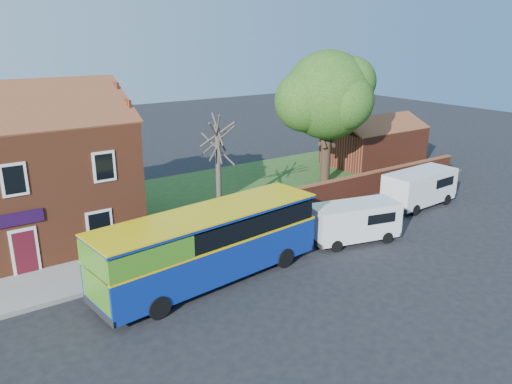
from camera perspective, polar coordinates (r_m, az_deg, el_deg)
ground at (r=21.63m, az=-1.64°, el=-12.03°), size 120.00×120.00×0.00m
pavement at (r=24.25m, az=-23.79°, el=-10.02°), size 18.00×3.50×0.12m
kerb at (r=22.71m, az=-22.87°, el=-11.81°), size 18.00×0.15×0.14m
grass_strip at (r=38.48m, az=4.06°, el=1.50°), size 26.00×12.00×0.04m
shop_building at (r=28.44m, az=-27.01°, el=0.82°), size 12.30×8.13×10.50m
boundary_wall at (r=33.98m, az=10.39°, el=0.44°), size 22.00×0.38×1.60m
outbuilding at (r=44.12m, az=13.33°, el=5.29°), size 8.20×5.06×4.17m
bus at (r=22.18m, az=-6.03°, el=-5.96°), size 11.03×3.94×3.28m
van_near at (r=27.18m, az=11.16°, el=-3.21°), size 5.13×3.00×2.11m
van_far at (r=33.81m, az=18.20°, el=0.59°), size 5.35×2.40×2.31m
large_tree at (r=36.53m, az=8.14°, el=10.62°), size 7.93×6.28×9.68m
bare_tree at (r=29.91m, az=-4.32°, el=2.81°), size 2.24×2.67×5.98m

